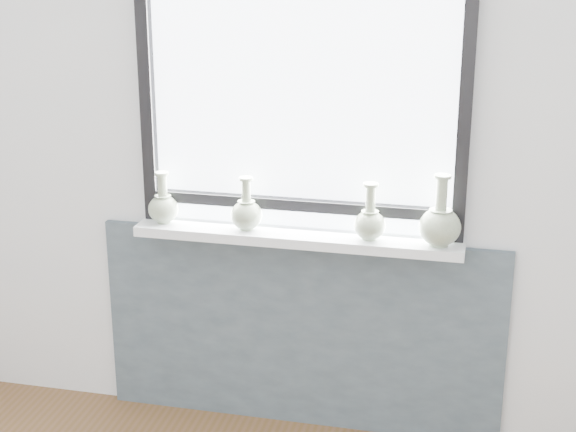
% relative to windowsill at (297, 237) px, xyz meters
% --- Properties ---
extents(back_wall, '(3.60, 0.02, 2.60)m').
position_rel_windowsill_xyz_m(back_wall, '(0.00, 0.10, 0.42)').
color(back_wall, silver).
rests_on(back_wall, ground).
extents(apron_panel, '(1.70, 0.03, 0.86)m').
position_rel_windowsill_xyz_m(apron_panel, '(0.00, 0.07, -0.45)').
color(apron_panel, '#4F5D69').
rests_on(apron_panel, ground).
extents(windowsill, '(1.32, 0.18, 0.04)m').
position_rel_windowsill_xyz_m(windowsill, '(0.00, 0.00, 0.00)').
color(windowsill, white).
rests_on(windowsill, apron_panel).
extents(window, '(1.30, 0.06, 1.05)m').
position_rel_windowsill_xyz_m(window, '(0.00, 0.06, 0.56)').
color(window, black).
rests_on(window, windowsill).
extents(vase_a, '(0.12, 0.12, 0.21)m').
position_rel_windowsill_xyz_m(vase_a, '(-0.56, -0.00, 0.09)').
color(vase_a, '#9CAE8E').
rests_on(vase_a, windowsill).
extents(vase_b, '(0.13, 0.13, 0.22)m').
position_rel_windowsill_xyz_m(vase_b, '(-0.21, -0.01, 0.09)').
color(vase_b, '#9CAE8E').
rests_on(vase_b, windowsill).
extents(vase_c, '(0.12, 0.12, 0.23)m').
position_rel_windowsill_xyz_m(vase_c, '(0.29, -0.02, 0.09)').
color(vase_c, '#9CAE8E').
rests_on(vase_c, windowsill).
extents(vase_d, '(0.16, 0.16, 0.28)m').
position_rel_windowsill_xyz_m(vase_d, '(0.56, -0.02, 0.11)').
color(vase_d, '#9CAE8E').
rests_on(vase_d, windowsill).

